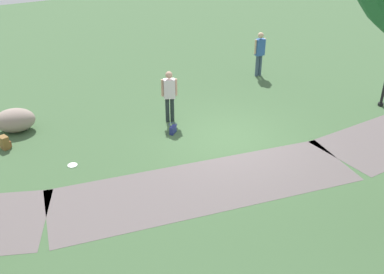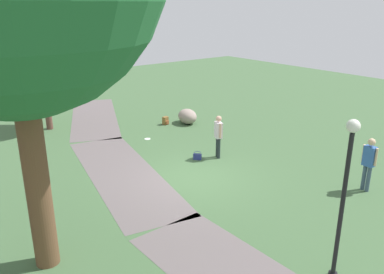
# 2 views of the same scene
# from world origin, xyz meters

# --- Properties ---
(ground_plane) EXTENTS (48.00, 48.00, 0.00)m
(ground_plane) POSITION_xyz_m (0.00, 0.00, 0.00)
(ground_plane) COLOR #41613B
(footpath_segment_mid) EXTENTS (8.30, 3.85, 0.01)m
(footpath_segment_mid) POSITION_xyz_m (1.92, 1.76, 0.00)
(footpath_segment_mid) COLOR #625858
(footpath_segment_mid) RESTS_ON ground
(footpath_segment_far) EXTENTS (8.26, 5.31, 0.01)m
(footpath_segment_far) POSITION_xyz_m (9.51, -0.62, 0.00)
(footpath_segment_far) COLOR #625858
(footpath_segment_far) RESTS_ON ground
(young_tree_near_path) EXTENTS (2.88, 2.88, 5.02)m
(young_tree_near_path) POSITION_xyz_m (8.88, 2.01, 3.55)
(young_tree_near_path) COLOR brown
(young_tree_near_path) RESTS_ON ground
(lamp_post) EXTENTS (0.28, 0.28, 3.73)m
(lamp_post) POSITION_xyz_m (-6.12, 0.72, 2.29)
(lamp_post) COLOR black
(lamp_post) RESTS_ON ground
(lawn_boulder) EXTENTS (1.44, 1.20, 0.74)m
(lawn_boulder) POSITION_xyz_m (5.47, -3.93, 0.37)
(lawn_boulder) COLOR gray
(lawn_boulder) RESTS_ON ground
(woman_with_handbag) EXTENTS (0.49, 0.36, 1.74)m
(woman_with_handbag) POSITION_xyz_m (0.94, -2.03, 1.01)
(woman_with_handbag) COLOR #222D2E
(woman_with_handbag) RESTS_ON ground
(man_near_boulder) EXTENTS (0.52, 0.26, 1.82)m
(man_near_boulder) POSITION_xyz_m (-4.25, -3.93, 1.07)
(man_near_boulder) COLOR #3D5165
(man_near_boulder) RESTS_ON ground
(handbag_on_grass) EXTENTS (0.38, 0.38, 0.31)m
(handbag_on_grass) POSITION_xyz_m (1.27, -1.23, 0.14)
(handbag_on_grass) COLOR navy
(handbag_on_grass) RESTS_ON ground
(backpack_by_boulder) EXTENTS (0.31, 0.32, 0.40)m
(backpack_by_boulder) POSITION_xyz_m (5.99, -2.92, 0.19)
(backpack_by_boulder) COLOR brown
(backpack_by_boulder) RESTS_ON ground
(frisbee_on_grass) EXTENTS (0.27, 0.27, 0.02)m
(frisbee_on_grass) POSITION_xyz_m (4.60, -0.97, 0.01)
(frisbee_on_grass) COLOR white
(frisbee_on_grass) RESTS_ON ground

